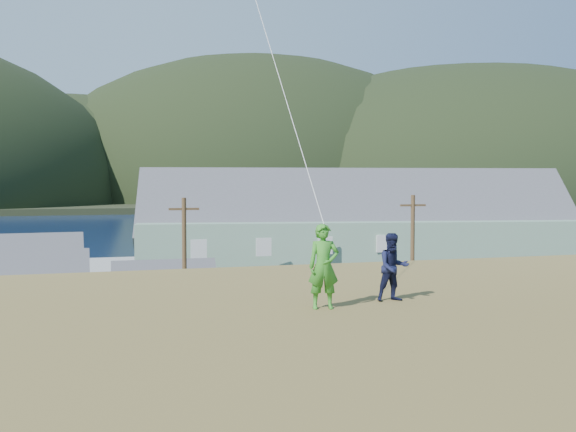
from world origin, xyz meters
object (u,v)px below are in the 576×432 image
object	(u,v)px
wharf	(95,269)
shed_palegreen_far	(26,267)
lodge	(358,235)
shed_palegreen_near	(25,292)
kite_flyer_navy	(393,267)
kite_flyer_green	(324,266)
shed_white	(165,297)

from	to	relation	value
wharf	shed_palegreen_far	bearing A→B (deg)	-113.40
wharf	shed_palegreen_far	world-z (taller)	shed_palegreen_far
lodge	shed_palegreen_near	bearing A→B (deg)	-158.13
kite_flyer_navy	kite_flyer_green	bearing A→B (deg)	-166.11
shed_white	shed_palegreen_far	world-z (taller)	shed_palegreen_far
wharf	shed_palegreen_near	world-z (taller)	shed_palegreen_near
lodge	shed_palegreen_far	size ratio (longest dim) A/B	3.95
kite_flyer_green	shed_palegreen_far	bearing A→B (deg)	112.76
shed_white	kite_flyer_navy	distance (m)	30.87
shed_palegreen_near	kite_flyer_navy	xyz separation A→B (m)	(11.78, -33.92, 5.63)
kite_flyer_green	wharf	bearing A→B (deg)	104.77
shed_palegreen_near	shed_palegreen_far	bearing A→B (deg)	94.32
lodge	shed_palegreen_far	world-z (taller)	lodge
kite_flyer_navy	shed_palegreen_far	bearing A→B (deg)	107.20
lodge	kite_flyer_navy	xyz separation A→B (m)	(-15.31, -40.04, 2.79)
shed_palegreen_far	kite_flyer_navy	size ratio (longest dim) A/B	6.50
lodge	kite_flyer_green	xyz separation A→B (m)	(-17.11, -40.44, 2.92)
lodge	kite_flyer_navy	bearing A→B (deg)	-101.80
lodge	kite_flyer_green	bearing A→B (deg)	-103.80
wharf	shed_palegreen_far	distance (m)	13.98
wharf	lodge	size ratio (longest dim) A/B	0.66
kite_flyer_green	kite_flyer_navy	world-z (taller)	kite_flyer_green
wharf	shed_white	bearing A→B (deg)	-80.00
kite_flyer_navy	lodge	bearing A→B (deg)	70.45
wharf	lodge	xyz separation A→B (m)	(23.02, -19.20, 4.73)
lodge	kite_flyer_green	world-z (taller)	lodge
lodge	shed_palegreen_near	distance (m)	27.91
lodge	shed_palegreen_far	bearing A→B (deg)	176.25
shed_palegreen_near	kite_flyer_navy	size ratio (longest dim) A/B	5.65
shed_white	kite_flyer_green	size ratio (longest dim) A/B	3.89
lodge	kite_flyer_navy	world-z (taller)	lodge
wharf	shed_white	distance (m)	29.53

